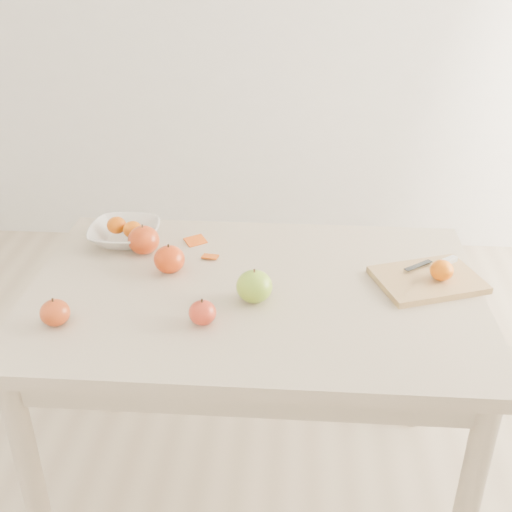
{
  "coord_description": "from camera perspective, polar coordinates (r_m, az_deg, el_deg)",
  "views": [
    {
      "loc": [
        0.11,
        -1.44,
        1.64
      ],
      "look_at": [
        0.0,
        0.05,
        0.82
      ],
      "focal_mm": 45.0,
      "sensor_mm": 36.0,
      "label": 1
    }
  ],
  "objects": [
    {
      "name": "fruit_bowl",
      "position": [
        1.96,
        -11.6,
        1.95
      ],
      "size": [
        0.21,
        0.21,
        0.05
      ],
      "primitive_type": "imported",
      "color": "white",
      "rests_on": "table"
    },
    {
      "name": "board_tangerine",
      "position": [
        1.76,
        16.18,
        -1.22
      ],
      "size": [
        0.06,
        0.06,
        0.05
      ],
      "primitive_type": "ellipsoid",
      "color": "orange",
      "rests_on": "cutting_board"
    },
    {
      "name": "bowl_tangerine_far",
      "position": [
        1.93,
        -10.91,
        2.33
      ],
      "size": [
        0.06,
        0.06,
        0.05
      ],
      "primitive_type": "ellipsoid",
      "color": "orange",
      "rests_on": "fruit_bowl"
    },
    {
      "name": "paring_knife",
      "position": [
        1.84,
        16.16,
        -0.54
      ],
      "size": [
        0.16,
        0.09,
        0.01
      ],
      "color": "silver",
      "rests_on": "cutting_board"
    },
    {
      "name": "apple_red_a",
      "position": [
        1.88,
        -9.95,
        1.41
      ],
      "size": [
        0.09,
        0.09,
        0.08
      ],
      "primitive_type": "ellipsoid",
      "color": "maroon",
      "rests_on": "table"
    },
    {
      "name": "orange_peel_b",
      "position": [
        1.85,
        -4.09,
        -0.11
      ],
      "size": [
        0.05,
        0.04,
        0.01
      ],
      "primitive_type": "cube",
      "rotation": [
        -0.14,
        0.0,
        -0.13
      ],
      "color": "#C34C0D",
      "rests_on": "table"
    },
    {
      "name": "apple_red_e",
      "position": [
        1.55,
        -4.78,
        -5.04
      ],
      "size": [
        0.07,
        0.07,
        0.06
      ],
      "primitive_type": "ellipsoid",
      "color": "maroon",
      "rests_on": "table"
    },
    {
      "name": "apple_red_d",
      "position": [
        1.62,
        -17.44,
        -4.83
      ],
      "size": [
        0.07,
        0.07,
        0.06
      ],
      "primitive_type": "ellipsoid",
      "color": "maroon",
      "rests_on": "table"
    },
    {
      "name": "ground",
      "position": [
        2.19,
        -0.1,
        -19.88
      ],
      "size": [
        3.5,
        3.5,
        0.0
      ],
      "primitive_type": "plane",
      "color": "#C6B293",
      "rests_on": "ground"
    },
    {
      "name": "bowl_tangerine_near",
      "position": [
        1.97,
        -12.29,
        2.7
      ],
      "size": [
        0.06,
        0.06,
        0.05
      ],
      "primitive_type": "ellipsoid",
      "color": "#C96107",
      "rests_on": "fruit_bowl"
    },
    {
      "name": "orange_peel_a",
      "position": [
        1.94,
        -5.4,
        1.25
      ],
      "size": [
        0.07,
        0.07,
        0.01
      ],
      "primitive_type": "cube",
      "rotation": [
        0.21,
        0.0,
        0.61
      ],
      "color": "#D4500E",
      "rests_on": "table"
    },
    {
      "name": "table",
      "position": [
        1.75,
        -0.12,
        -5.64
      ],
      "size": [
        1.2,
        0.8,
        0.75
      ],
      "color": "beige",
      "rests_on": "ground"
    },
    {
      "name": "apple_red_b",
      "position": [
        1.77,
        -7.71,
        -0.3
      ],
      "size": [
        0.09,
        0.09,
        0.08
      ],
      "primitive_type": "ellipsoid",
      "color": "#960C08",
      "rests_on": "table"
    },
    {
      "name": "cutting_board",
      "position": [
        1.78,
        15.02,
        -2.05
      ],
      "size": [
        0.32,
        0.28,
        0.02
      ],
      "primitive_type": "cube",
      "rotation": [
        0.0,
        0.0,
        0.35
      ],
      "color": "tan",
      "rests_on": "table"
    },
    {
      "name": "apple_green",
      "position": [
        1.63,
        -0.15,
        -2.71
      ],
      "size": [
        0.09,
        0.09,
        0.08
      ],
      "primitive_type": "ellipsoid",
      "color": "#639F14",
      "rests_on": "table"
    }
  ]
}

